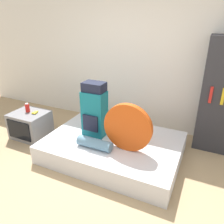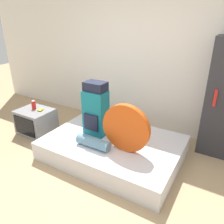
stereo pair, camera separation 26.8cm
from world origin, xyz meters
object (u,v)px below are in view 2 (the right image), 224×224
(sleeping_roll, at_px, (93,143))
(backpack, at_px, (96,110))
(tent_bag, at_px, (126,128))
(canister, at_px, (34,105))
(television, at_px, (36,121))

(sleeping_roll, bearing_deg, backpack, 118.13)
(tent_bag, distance_m, canister, 1.94)
(sleeping_roll, relative_size, television, 0.84)
(backpack, height_order, canister, backpack)
(television, height_order, canister, canister)
(backpack, distance_m, tent_bag, 0.65)
(sleeping_roll, xyz_separation_m, television, (-1.46, 0.25, -0.13))
(canister, bearing_deg, sleeping_roll, -10.74)
(canister, bearing_deg, tent_bag, -3.40)
(television, xyz_separation_m, canister, (-0.05, 0.04, 0.30))
(television, distance_m, canister, 0.31)
(backpack, distance_m, television, 1.36)
(backpack, height_order, television, backpack)
(backpack, relative_size, tent_bag, 1.23)
(backpack, relative_size, sleeping_roll, 1.64)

